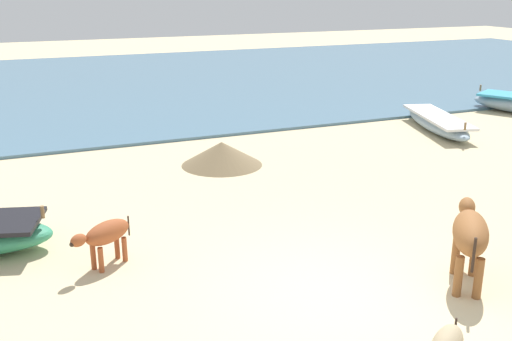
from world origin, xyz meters
The scene contains 6 objects.
ground centered at (0.00, 0.00, 0.00)m, with size 80.00×80.00×0.00m, color beige.
sea_water centered at (0.00, 18.83, 0.04)m, with size 60.00×20.00×0.08m, color slate.
fishing_boat_0 centered at (7.42, 7.14, 0.24)m, with size 1.96×3.89×0.64m.
calf_near_rust centered at (-2.73, 2.15, 0.51)m, with size 1.01×0.74×0.71m.
cow_second_adult_brown centered at (1.83, -0.35, 0.76)m, with size 1.23×1.45×1.06m.
debris_pile_1 centered at (0.59, 6.37, 0.28)m, with size 1.88×1.88×0.55m, color #7A6647.
Camera 1 is at (-3.83, -6.17, 4.07)m, focal length 41.78 mm.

